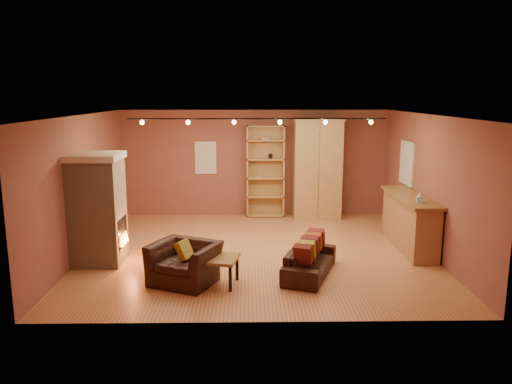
{
  "coord_description": "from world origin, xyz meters",
  "views": [
    {
      "loc": [
        -0.19,
        -9.88,
        3.2
      ],
      "look_at": [
        -0.02,
        0.2,
        1.22
      ],
      "focal_mm": 35.0,
      "sensor_mm": 36.0,
      "label": 1
    }
  ],
  "objects_px": {
    "armchair": "(184,256)",
    "coffee_table": "(218,261)",
    "armoire": "(317,168)",
    "loveseat": "(310,256)",
    "bar_counter": "(409,222)",
    "bookcase": "(265,170)",
    "fireplace": "(98,209)"
  },
  "relations": [
    {
      "from": "armoire",
      "to": "bar_counter",
      "type": "height_order",
      "value": "armoire"
    },
    {
      "from": "bookcase",
      "to": "armoire",
      "type": "height_order",
      "value": "armoire"
    },
    {
      "from": "armchair",
      "to": "coffee_table",
      "type": "distance_m",
      "value": 0.6
    },
    {
      "from": "fireplace",
      "to": "coffee_table",
      "type": "relative_size",
      "value": 2.83
    },
    {
      "from": "fireplace",
      "to": "armoire",
      "type": "height_order",
      "value": "armoire"
    },
    {
      "from": "bookcase",
      "to": "coffee_table",
      "type": "distance_m",
      "value": 5.08
    },
    {
      "from": "loveseat",
      "to": "coffee_table",
      "type": "distance_m",
      "value": 1.68
    },
    {
      "from": "bookcase",
      "to": "armchair",
      "type": "relative_size",
      "value": 1.9
    },
    {
      "from": "armoire",
      "to": "coffee_table",
      "type": "bearing_deg",
      "value": -116.14
    },
    {
      "from": "fireplace",
      "to": "bookcase",
      "type": "relative_size",
      "value": 0.88
    },
    {
      "from": "coffee_table",
      "to": "bar_counter",
      "type": "bearing_deg",
      "value": 26.93
    },
    {
      "from": "bar_counter",
      "to": "bookcase",
      "type": "bearing_deg",
      "value": 134.79
    },
    {
      "from": "armoire",
      "to": "coffee_table",
      "type": "xyz_separation_m",
      "value": [
        -2.31,
        -4.72,
        -0.89
      ]
    },
    {
      "from": "loveseat",
      "to": "armchair",
      "type": "relative_size",
      "value": 1.38
    },
    {
      "from": "fireplace",
      "to": "armoire",
      "type": "distance_m",
      "value": 5.85
    },
    {
      "from": "armchair",
      "to": "coffee_table",
      "type": "xyz_separation_m",
      "value": [
        0.59,
        -0.1,
        -0.06
      ]
    },
    {
      "from": "bar_counter",
      "to": "coffee_table",
      "type": "distance_m",
      "value": 4.37
    },
    {
      "from": "fireplace",
      "to": "bookcase",
      "type": "bearing_deg",
      "value": 48.28
    },
    {
      "from": "armoire",
      "to": "bar_counter",
      "type": "relative_size",
      "value": 1.1
    },
    {
      "from": "bookcase",
      "to": "armoire",
      "type": "bearing_deg",
      "value": -8.66
    },
    {
      "from": "coffee_table",
      "to": "fireplace",
      "type": "bearing_deg",
      "value": 152.98
    },
    {
      "from": "fireplace",
      "to": "armoire",
      "type": "relative_size",
      "value": 0.82
    },
    {
      "from": "bookcase",
      "to": "loveseat",
      "type": "bearing_deg",
      "value": -81.76
    },
    {
      "from": "armoire",
      "to": "armchair",
      "type": "bearing_deg",
      "value": -122.14
    },
    {
      "from": "armoire",
      "to": "loveseat",
      "type": "relative_size",
      "value": 1.48
    },
    {
      "from": "bar_counter",
      "to": "armchair",
      "type": "distance_m",
      "value": 4.86
    },
    {
      "from": "bookcase",
      "to": "loveseat",
      "type": "height_order",
      "value": "bookcase"
    },
    {
      "from": "armoire",
      "to": "coffee_table",
      "type": "relative_size",
      "value": 3.46
    },
    {
      "from": "bar_counter",
      "to": "armchair",
      "type": "relative_size",
      "value": 1.87
    },
    {
      "from": "armoire",
      "to": "armchair",
      "type": "height_order",
      "value": "armoire"
    },
    {
      "from": "fireplace",
      "to": "coffee_table",
      "type": "height_order",
      "value": "fireplace"
    },
    {
      "from": "armoire",
      "to": "bar_counter",
      "type": "distance_m",
      "value": 3.24
    }
  ]
}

